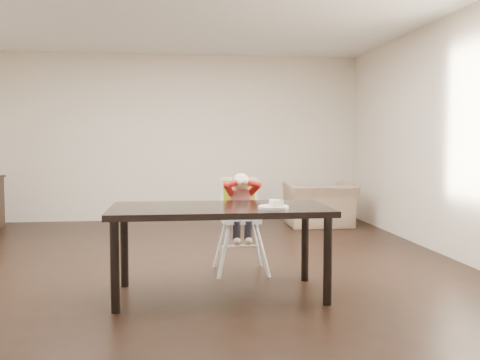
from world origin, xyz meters
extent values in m
plane|color=black|center=(0.00, 0.00, 0.00)|extent=(7.00, 7.00, 0.00)
cube|color=beige|center=(0.00, 3.50, 1.35)|extent=(6.00, 0.02, 2.70)
cube|color=beige|center=(0.00, -3.50, 1.35)|extent=(6.00, 0.02, 2.70)
cube|color=beige|center=(3.00, 0.00, 1.35)|extent=(0.02, 7.00, 2.70)
cube|color=black|center=(0.34, -0.95, 0.72)|extent=(1.80, 0.90, 0.05)
cylinder|color=black|center=(-0.48, -1.32, 0.35)|extent=(0.07, 0.07, 0.70)
cylinder|color=black|center=(1.16, -1.32, 0.35)|extent=(0.07, 0.07, 0.70)
cylinder|color=black|center=(-0.48, -0.58, 0.35)|extent=(0.07, 0.07, 0.70)
cylinder|color=black|center=(1.16, -0.58, 0.35)|extent=(0.07, 0.07, 0.70)
cylinder|color=white|center=(0.43, -0.37, 0.26)|extent=(0.04, 0.04, 0.52)
cylinder|color=white|center=(0.80, -0.36, 0.26)|extent=(0.04, 0.04, 0.52)
cylinder|color=white|center=(0.42, 0.01, 0.26)|extent=(0.04, 0.04, 0.52)
cylinder|color=white|center=(0.79, 0.01, 0.26)|extent=(0.04, 0.04, 0.52)
cube|color=white|center=(0.61, -0.18, 0.52)|extent=(0.38, 0.34, 0.05)
cube|color=#9CB717|center=(0.61, -0.18, 0.55)|extent=(0.30, 0.28, 0.03)
cube|color=white|center=(0.61, -0.03, 0.73)|extent=(0.37, 0.05, 0.39)
cube|color=#9CB717|center=(0.61, -0.06, 0.72)|extent=(0.32, 0.02, 0.35)
cube|color=black|center=(0.55, -0.13, 0.72)|extent=(0.03, 0.17, 0.02)
cube|color=black|center=(0.67, -0.13, 0.72)|extent=(0.03, 0.17, 0.02)
cylinder|color=red|center=(0.61, -0.18, 0.69)|extent=(0.22, 0.22, 0.25)
sphere|color=beige|center=(0.61, -0.20, 0.90)|extent=(0.17, 0.17, 0.17)
ellipsoid|color=brown|center=(0.61, -0.17, 0.91)|extent=(0.17, 0.16, 0.13)
sphere|color=beige|center=(0.58, -0.28, 0.90)|extent=(0.08, 0.08, 0.07)
sphere|color=beige|center=(0.65, -0.28, 0.90)|extent=(0.08, 0.08, 0.07)
cylinder|color=white|center=(0.76, -1.16, 0.76)|extent=(0.28, 0.28, 0.02)
torus|color=white|center=(0.76, -1.16, 0.77)|extent=(0.28, 0.28, 0.01)
imported|color=#9E8064|center=(2.16, 2.56, 0.44)|extent=(1.02, 0.67, 0.88)
camera|label=1|loc=(-0.02, -5.34, 1.29)|focal=40.00mm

